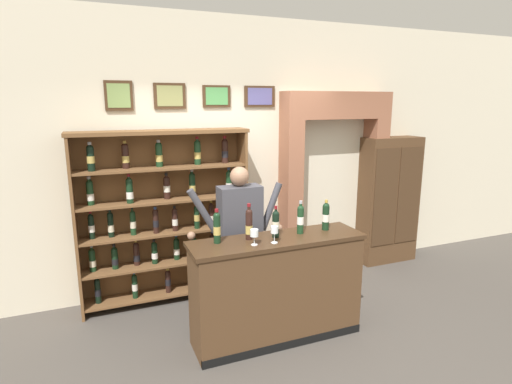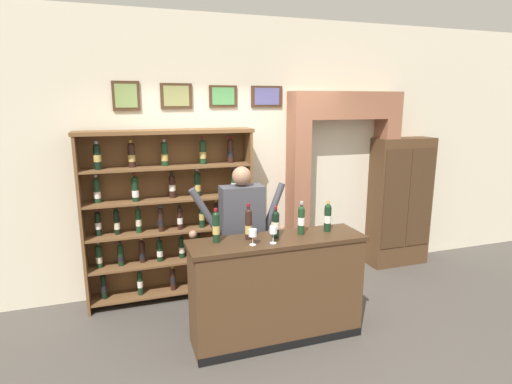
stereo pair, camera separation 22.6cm
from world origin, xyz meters
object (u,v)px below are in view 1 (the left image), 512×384
object	(u,v)px
shopkeeper	(240,227)
tasting_bottle_super_tuscan	(249,224)
tasting_bottle_grappa	(326,216)
wine_glass_right	(254,234)
tasting_counter	(277,289)
side_cabinet	(388,200)
tasting_bottle_vin_santo	(276,223)
wine_shelf	(164,213)
tasting_bottle_rosso	(300,218)
tasting_bottle_prosecco	(217,227)
wine_glass_center	(274,231)

from	to	relation	value
shopkeeper	tasting_bottle_super_tuscan	distance (m)	0.46
tasting_bottle_grappa	wine_glass_right	world-z (taller)	tasting_bottle_grappa
wine_glass_right	tasting_bottle_super_tuscan	bearing A→B (deg)	85.19
tasting_counter	tasting_bottle_super_tuscan	distance (m)	0.72
side_cabinet	tasting_bottle_vin_santo	distance (m)	2.69
wine_shelf	tasting_bottle_rosso	bearing A→B (deg)	-46.45
tasting_bottle_rosso	tasting_bottle_grappa	world-z (taller)	tasting_bottle_rosso
tasting_counter	tasting_bottle_grappa	xyz separation A→B (m)	(0.56, 0.06, 0.66)
side_cabinet	shopkeeper	xyz separation A→B (m)	(-2.56, -0.79, 0.12)
tasting_bottle_grappa	tasting_bottle_vin_santo	bearing A→B (deg)	-177.72
tasting_bottle_prosecco	tasting_bottle_grappa	xyz separation A→B (m)	(1.12, -0.03, -0.01)
tasting_bottle_super_tuscan	tasting_bottle_rosso	world-z (taller)	tasting_bottle_super_tuscan
wine_shelf	tasting_bottle_super_tuscan	bearing A→B (deg)	-62.85
tasting_bottle_prosecco	tasting_bottle_rosso	size ratio (longest dim) A/B	0.98
tasting_bottle_vin_santo	tasting_bottle_super_tuscan	bearing A→B (deg)	171.70
shopkeeper	tasting_bottle_vin_santo	size ratio (longest dim) A/B	5.43
wine_shelf	tasting_bottle_grappa	bearing A→B (deg)	-39.65
tasting_counter	wine_glass_center	xyz separation A→B (m)	(-0.08, -0.11, 0.63)
wine_shelf	tasting_bottle_vin_santo	size ratio (longest dim) A/B	6.54
side_cabinet	tasting_bottle_rosso	xyz separation A→B (m)	(-2.09, -1.23, 0.28)
tasting_bottle_rosso	wine_shelf	bearing A→B (deg)	133.55
shopkeeper	wine_glass_right	distance (m)	0.60
wine_shelf	tasting_counter	size ratio (longest dim) A/B	1.18
tasting_counter	shopkeeper	size ratio (longest dim) A/B	1.02
wine_shelf	tasting_bottle_super_tuscan	xyz separation A→B (m)	(0.59, -1.15, 0.13)
tasting_bottle_rosso	tasting_bottle_grappa	xyz separation A→B (m)	(0.29, 0.01, -0.01)
wine_glass_right	tasting_counter	bearing A→B (deg)	19.04
wine_shelf	wine_glass_center	world-z (taller)	wine_shelf
tasting_bottle_super_tuscan	tasting_bottle_grappa	bearing A→B (deg)	-1.06
tasting_bottle_grappa	wine_glass_right	size ratio (longest dim) A/B	2.10
side_cabinet	tasting_counter	xyz separation A→B (m)	(-2.36, -1.28, -0.39)
wine_shelf	tasting_bottle_prosecco	world-z (taller)	wine_shelf
tasting_bottle_prosecco	wine_glass_center	distance (m)	0.52
tasting_bottle_rosso	side_cabinet	bearing A→B (deg)	30.53
side_cabinet	tasting_bottle_grappa	world-z (taller)	side_cabinet
tasting_bottle_super_tuscan	tasting_bottle_rosso	bearing A→B (deg)	-2.57
side_cabinet	tasting_bottle_prosecco	distance (m)	3.17
tasting_bottle_rosso	tasting_bottle_grappa	bearing A→B (deg)	1.68
tasting_bottle_grappa	shopkeeper	bearing A→B (deg)	149.88
tasting_bottle_super_tuscan	tasting_bottle_vin_santo	world-z (taller)	tasting_bottle_super_tuscan
tasting_bottle_super_tuscan	tasting_bottle_rosso	size ratio (longest dim) A/B	1.05
tasting_counter	wine_glass_center	size ratio (longest dim) A/B	10.66
wine_shelf	tasting_bottle_prosecco	bearing A→B (deg)	-75.98
tasting_bottle_prosecco	tasting_bottle_super_tuscan	xyz separation A→B (m)	(0.31, -0.01, -0.00)
shopkeeper	tasting_counter	bearing A→B (deg)	-68.23
wine_glass_right	wine_glass_center	bearing A→B (deg)	-4.99
side_cabinet	shopkeeper	world-z (taller)	side_cabinet
tasting_bottle_prosecco	tasting_bottle_rosso	distance (m)	0.83
wine_shelf	wine_glass_right	distance (m)	1.44
wine_shelf	tasting_counter	bearing A→B (deg)	-55.23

